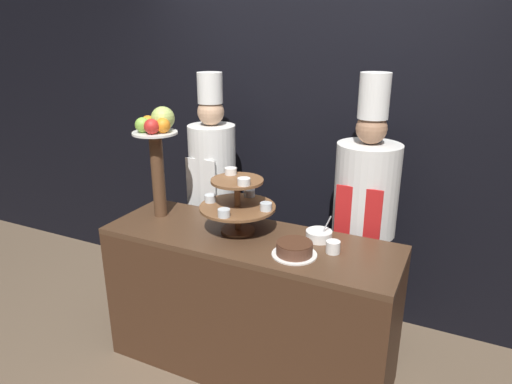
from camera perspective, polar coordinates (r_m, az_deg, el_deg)
wall_back at (r=3.40m, az=6.30°, el=7.95°), size 10.00×0.06×2.80m
buffet_counter at (r=2.94m, az=-0.87°, el=-13.79°), size 1.78×0.59×0.92m
tiered_stand at (r=2.71m, az=-2.34°, el=-1.19°), size 0.46×0.46×0.37m
fruit_pedestal at (r=2.95m, az=-12.25°, el=6.27°), size 0.28×0.28×0.71m
cake_round at (r=2.49m, az=4.83°, el=-7.12°), size 0.25×0.25×0.08m
cup_white at (r=2.55m, az=9.60°, el=-6.79°), size 0.08×0.08×0.07m
serving_bowl_far at (r=2.69m, az=7.87°, el=-5.38°), size 0.15×0.15×0.16m
chef_left at (r=3.41m, az=-5.40°, el=1.17°), size 0.34×0.34×1.81m
chef_center_left at (r=3.02m, az=13.42°, el=-2.21°), size 0.40×0.40×1.84m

